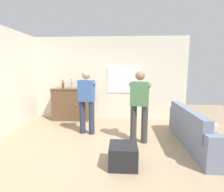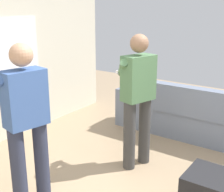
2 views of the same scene
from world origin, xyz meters
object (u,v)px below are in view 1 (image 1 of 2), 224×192
couch (193,131)px  bottle_wine_green (63,85)px  ottoman (123,155)px  person_standing_left (87,99)px  bottle_liquor_amber (72,85)px  sideboard_cabinet (71,104)px  person_standing_right (139,103)px

couch → bottle_wine_green: bearing=152.7°
couch → ottoman: 1.84m
ottoman → person_standing_left: 1.97m
couch → bottle_liquor_amber: 3.92m
bottle_wine_green → person_standing_left: bearing=-49.6°
sideboard_cabinet → bottle_wine_green: (-0.25, -0.02, 0.64)m
bottle_liquor_amber → person_standing_left: 1.54m
bottle_wine_green → person_standing_right: bearing=-35.6°
sideboard_cabinet → bottle_liquor_amber: bearing=68.7°
ottoman → person_standing_left: size_ratio=0.29×
bottle_wine_green → person_standing_left: person_standing_left is taller
sideboard_cabinet → bottle_liquor_amber: 0.66m
person_standing_left → ottoman: bearing=-58.6°
person_standing_right → bottle_liquor_amber: bearing=140.0°
person_standing_left → person_standing_right: 1.41m
bottle_wine_green → bottle_liquor_amber: size_ratio=0.95×
sideboard_cabinet → bottle_wine_green: bottle_wine_green is taller
bottle_wine_green → ottoman: size_ratio=0.58×
couch → bottle_wine_green: size_ratio=7.99×
sideboard_cabinet → bottle_wine_green: bearing=-174.9°
bottle_liquor_amber → person_standing_left: (0.78, -1.30, -0.26)m
couch → person_standing_right: size_ratio=1.35×
bottle_wine_green → ottoman: bottle_wine_green is taller
person_standing_left → person_standing_right: (1.33, -0.47, 0.00)m
sideboard_cabinet → bottle_liquor_amber: (0.02, 0.05, 0.65)m
couch → person_standing_right: 1.35m
sideboard_cabinet → person_standing_right: 2.76m
person_standing_left → person_standing_right: bearing=-19.5°
sideboard_cabinet → person_standing_left: (0.80, -1.25, 0.40)m
bottle_wine_green → person_standing_left: (1.05, -1.23, -0.25)m
ottoman → person_standing_right: bearing=71.0°
couch → bottle_liquor_amber: bottle_liquor_amber is taller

